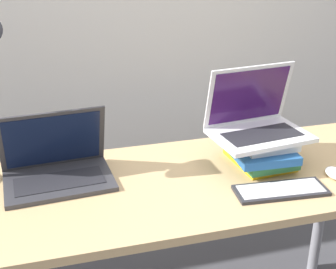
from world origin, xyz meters
The scene contains 6 objects.
desk centered at (0.00, 0.32, 0.68)m, with size 1.63×0.63×0.77m.
laptop_left centered at (-0.44, 0.44, 0.82)m, with size 0.38×0.27×0.25m.
book_stack centered at (0.29, 0.36, 0.82)m, with size 0.23×0.29×0.11m.
laptop_on_books centered at (0.28, 0.38, 0.93)m, with size 0.36×0.28×0.25m.
wireless_keyboard centered at (0.27, 0.15, 0.77)m, with size 0.32×0.14×0.01m.
mouse centered at (0.51, 0.19, 0.78)m, with size 0.06×0.10×0.03m.
Camera 1 is at (-0.45, -1.05, 1.57)m, focal length 50.00 mm.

